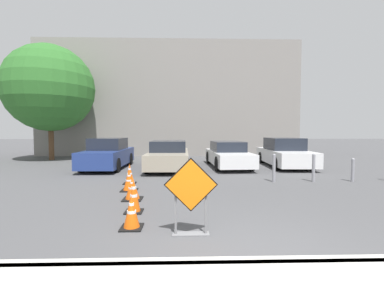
% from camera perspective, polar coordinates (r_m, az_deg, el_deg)
% --- Properties ---
extents(ground_plane, '(96.00, 96.00, 0.00)m').
position_cam_1_polar(ground_plane, '(13.46, 2.34, -5.03)').
color(ground_plane, '#4C4C4F').
extents(curb_lip, '(27.25, 0.20, 0.14)m').
position_cam_1_polar(curb_lip, '(3.86, 13.55, -24.65)').
color(curb_lip, beige).
rests_on(curb_lip, ground_plane).
extents(road_closed_sign, '(0.95, 0.20, 1.39)m').
position_cam_1_polar(road_closed_sign, '(4.59, -0.25, -10.76)').
color(road_closed_sign, black).
rests_on(road_closed_sign, ground_plane).
extents(traffic_cone_nearest, '(0.41, 0.41, 0.63)m').
position_cam_1_polar(traffic_cone_nearest, '(5.17, -13.29, -14.56)').
color(traffic_cone_nearest, black).
rests_on(traffic_cone_nearest, ground_plane).
extents(traffic_cone_second, '(0.40, 0.40, 0.77)m').
position_cam_1_polar(traffic_cone_second, '(6.10, -12.82, -11.19)').
color(traffic_cone_second, black).
rests_on(traffic_cone_second, ground_plane).
extents(traffic_cone_third, '(0.51, 0.51, 0.63)m').
position_cam_1_polar(traffic_cone_third, '(7.21, -13.09, -9.60)').
color(traffic_cone_third, black).
rests_on(traffic_cone_third, ground_plane).
extents(traffic_cone_fourth, '(0.48, 0.48, 0.64)m').
position_cam_1_polar(traffic_cone_fourth, '(8.27, -13.80, -7.93)').
color(traffic_cone_fourth, black).
rests_on(traffic_cone_fourth, ground_plane).
extents(traffic_cone_fifth, '(0.41, 0.41, 0.71)m').
position_cam_1_polar(traffic_cone_fifth, '(9.34, -13.69, -6.47)').
color(traffic_cone_fifth, black).
rests_on(traffic_cone_fifth, ground_plane).
extents(parked_car_nearest, '(1.80, 4.23, 1.50)m').
position_cam_1_polar(parked_car_nearest, '(13.45, -18.14, -2.20)').
color(parked_car_nearest, navy).
rests_on(parked_car_nearest, ground_plane).
extents(parked_car_second, '(1.94, 4.66, 1.37)m').
position_cam_1_polar(parked_car_second, '(12.72, -5.20, -2.55)').
color(parked_car_second, '#A39984').
rests_on(parked_car_second, ground_plane).
extents(parked_car_third, '(1.98, 4.66, 1.31)m').
position_cam_1_polar(parked_car_third, '(13.44, 7.96, -2.40)').
color(parked_car_third, white).
rests_on(parked_car_third, ground_plane).
extents(parked_car_fourth, '(2.02, 4.69, 1.49)m').
position_cam_1_polar(parked_car_fourth, '(14.43, 19.80, -1.94)').
color(parked_car_fourth, white).
rests_on(parked_car_fourth, ground_plane).
extents(bollard_nearest, '(0.12, 0.12, 1.03)m').
position_cam_1_polar(bollard_nearest, '(9.82, 17.75, -4.91)').
color(bollard_nearest, gray).
rests_on(bollard_nearest, ground_plane).
extents(bollard_second, '(0.12, 0.12, 1.04)m').
position_cam_1_polar(bollard_second, '(10.39, 25.41, -4.62)').
color(bollard_second, gray).
rests_on(bollard_second, ground_plane).
extents(bollard_third, '(0.12, 0.12, 0.87)m').
position_cam_1_polar(bollard_third, '(11.14, 32.13, -4.75)').
color(bollard_third, gray).
rests_on(bollard_third, ground_plane).
extents(building_facade_backdrop, '(19.63, 5.00, 8.59)m').
position_cam_1_polar(building_facade_backdrop, '(21.64, -4.85, 9.35)').
color(building_facade_backdrop, gray).
rests_on(building_facade_backdrop, ground_plane).
extents(street_tree_behind_lot, '(5.45, 5.45, 7.30)m').
position_cam_1_polar(street_tree_behind_lot, '(18.98, -29.05, 10.74)').
color(street_tree_behind_lot, '#513823').
rests_on(street_tree_behind_lot, ground_plane).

